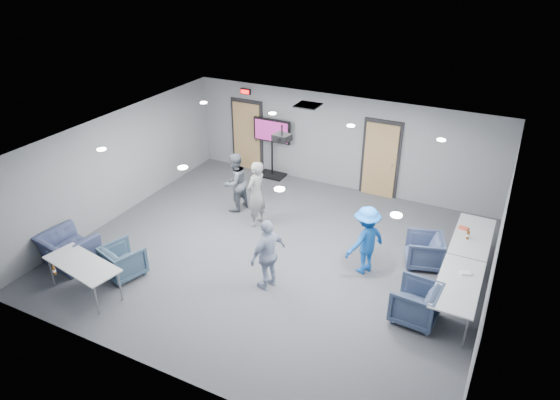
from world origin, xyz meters
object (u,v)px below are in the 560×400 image
at_px(person_a, 256,194).
at_px(chair_right_b, 415,303).
at_px(projector, 282,137).
at_px(table_front_left, 82,265).
at_px(person_b, 235,182).
at_px(person_d, 366,240).
at_px(bottle_front, 54,271).
at_px(chair_front_a, 123,261).
at_px(table_right_b, 458,285).
at_px(person_c, 268,254).
at_px(bottle_right, 468,235).
at_px(table_right_a, 473,237).
at_px(tv_stand, 272,145).
at_px(chair_right_a, 424,251).
at_px(chair_front_b, 68,250).

bearing_deg(person_a, chair_right_b, 77.30).
bearing_deg(projector, table_front_left, -110.83).
height_order(person_a, person_b, person_a).
xyz_separation_m(person_d, bottle_front, (-4.97, -3.77, 0.04)).
bearing_deg(chair_front_a, table_right_b, -147.38).
bearing_deg(person_c, chair_front_a, -52.46).
bearing_deg(chair_front_a, bottle_right, -134.30).
distance_m(person_b, chair_right_b, 5.73).
xyz_separation_m(person_a, chair_right_b, (4.40, -1.80, -0.47)).
height_order(chair_right_b, bottle_front, bottle_front).
xyz_separation_m(table_right_a, bottle_right, (-0.09, -0.20, 0.14)).
xyz_separation_m(chair_right_b, table_right_b, (0.65, 0.48, 0.31)).
xyz_separation_m(table_right_a, tv_stand, (-6.04, 2.17, 0.33)).
bearing_deg(chair_right_a, chair_front_a, -76.43).
distance_m(chair_right_b, projector, 4.67).
xyz_separation_m(person_b, chair_right_a, (5.02, -0.34, -0.44)).
relative_size(person_b, table_front_left, 0.90).
distance_m(person_a, chair_right_a, 4.19).
relative_size(person_c, tv_stand, 0.87).
bearing_deg(person_d, projector, -79.45).
distance_m(table_right_b, bottle_front, 7.66).
bearing_deg(person_a, projector, 109.72).
bearing_deg(tv_stand, person_d, -40.68).
bearing_deg(bottle_front, table_front_left, 69.76).
bearing_deg(chair_right_b, table_right_a, 168.63).
bearing_deg(chair_right_a, person_d, -70.40).
bearing_deg(table_right_a, chair_right_b, 164.72).
height_order(chair_right_a, table_right_b, table_right_b).
xyz_separation_m(chair_right_a, chair_front_b, (-7.01, -3.48, 0.01)).
distance_m(person_d, chair_right_b, 1.77).
distance_m(chair_right_a, bottle_right, 0.97).
bearing_deg(person_a, chair_right_a, 100.68).
bearing_deg(table_front_left, chair_right_b, 29.60).
height_order(table_right_a, table_right_b, same).
relative_size(table_right_b, projector, 4.42).
bearing_deg(person_a, tv_stand, -150.83).
xyz_separation_m(table_right_a, bottle_front, (-6.97, -5.07, 0.13)).
distance_m(table_front_left, bottle_front, 0.54).
xyz_separation_m(chair_front_b, table_right_a, (7.90, 3.97, 0.32)).
xyz_separation_m(table_front_left, bottle_right, (6.70, 4.38, 0.15)).
bearing_deg(chair_right_b, table_right_b, 130.32).
distance_m(chair_right_b, table_right_b, 0.86).
height_order(person_c, tv_stand, tv_stand).
bearing_deg(chair_front_a, person_c, -143.71).
bearing_deg(table_right_a, projector, 96.01).
bearing_deg(tv_stand, table_front_left, -96.39).
distance_m(person_c, table_front_left, 3.70).
xyz_separation_m(person_d, table_front_left, (-4.79, -3.28, -0.09)).
distance_m(chair_right_b, table_right_a, 2.49).
bearing_deg(tv_stand, chair_front_a, -94.86).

